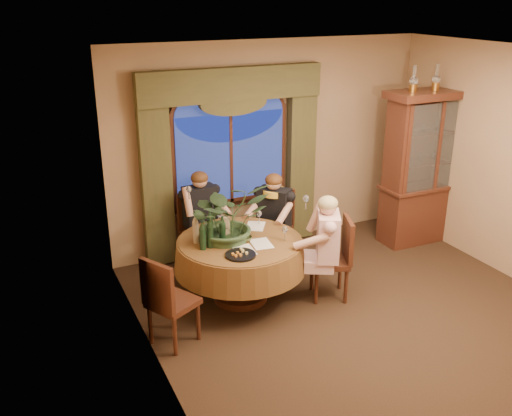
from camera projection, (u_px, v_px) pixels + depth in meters
name	position (u px, v px, depth m)	size (l,w,h in m)	color
floor	(370.00, 324.00, 6.14)	(5.00, 5.00, 0.00)	black
wall_back	(269.00, 145.00, 7.77)	(4.50, 4.50, 0.00)	#997751
ceiling	(392.00, 58.00, 5.15)	(5.00, 5.00, 0.00)	white
window	(231.00, 158.00, 7.51)	(1.62, 0.10, 1.32)	navy
arched_transom	(230.00, 99.00, 7.23)	(1.60, 0.06, 0.44)	navy
drapery_left	(156.00, 178.00, 7.10)	(0.38, 0.14, 2.32)	#3F3E22
drapery_right	(301.00, 159.00, 7.91)	(0.38, 0.14, 2.32)	#3F3E22
swag_valance	(232.00, 84.00, 7.09)	(2.45, 0.16, 0.42)	#3F3E22
dining_table	(240.00, 270.00, 6.53)	(1.50, 1.50, 0.75)	brown
china_cabinet	(426.00, 168.00, 7.91)	(1.33, 0.53, 2.14)	#3C1A11
oil_lamp_left	(414.00, 79.00, 7.33)	(0.11, 0.11, 0.34)	#A5722D
oil_lamp_center	(436.00, 77.00, 7.47)	(0.11, 0.11, 0.34)	#A5722D
oil_lamp_right	(458.00, 75.00, 7.62)	(0.11, 0.11, 0.34)	#A5722D
chair_right	(329.00, 259.00, 6.55)	(0.42, 0.42, 0.96)	black
chair_back_right	(274.00, 228.00, 7.42)	(0.42, 0.42, 0.96)	black
chair_back	(200.00, 232.00, 7.29)	(0.42, 0.42, 0.96)	black
chair_front_left	(173.00, 300.00, 5.68)	(0.42, 0.42, 0.96)	black
person_pink	(327.00, 250.00, 6.38)	(0.46, 0.42, 1.29)	beige
person_back	(200.00, 219.00, 7.28)	(0.46, 0.42, 1.28)	black
person_scarf	(274.00, 221.00, 7.23)	(0.45, 0.42, 1.27)	black
stoneware_vase	(225.00, 227.00, 6.40)	(0.14, 0.14, 0.26)	#948360
centerpiece_plant	(227.00, 189.00, 6.23)	(0.89, 0.98, 0.77)	#304E2D
olive_bowl	(245.00, 239.00, 6.36)	(0.16, 0.16, 0.05)	#535C31
cheese_platter	(241.00, 255.00, 6.00)	(0.33, 0.33, 0.02)	black
wine_bottle_0	(223.00, 230.00, 6.23)	(0.07, 0.07, 0.33)	black
wine_bottle_1	(203.00, 235.00, 6.10)	(0.07, 0.07, 0.33)	black
wine_bottle_2	(210.00, 233.00, 6.15)	(0.07, 0.07, 0.33)	black
wine_bottle_3	(196.00, 229.00, 6.27)	(0.07, 0.07, 0.33)	tan
wine_bottle_4	(210.00, 224.00, 6.40)	(0.07, 0.07, 0.33)	black
tasting_paper_0	(261.00, 244.00, 6.29)	(0.21, 0.30, 0.00)	white
tasting_paper_1	(255.00, 226.00, 6.76)	(0.21, 0.30, 0.00)	white
tasting_paper_2	(244.00, 250.00, 6.13)	(0.21, 0.30, 0.00)	white
wine_glass_person_pink	(285.00, 233.00, 6.34)	(0.07, 0.07, 0.18)	silver
wine_glass_person_back	(219.00, 218.00, 6.77)	(0.07, 0.07, 0.18)	silver
wine_glass_person_scarf	(259.00, 217.00, 6.79)	(0.07, 0.07, 0.18)	silver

